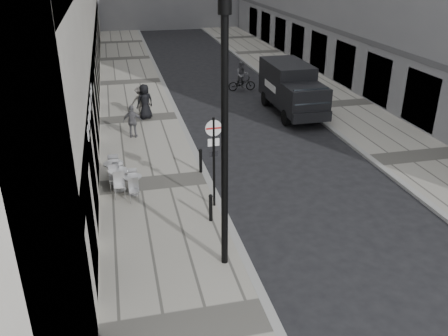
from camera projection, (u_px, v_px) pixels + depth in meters
The scene contains 14 objects.
sidewalk at pixel (140, 119), 24.40m from camera, with size 4.00×60.00×0.12m, color #9A968B.
far_sidewalk at pixel (337, 105), 26.70m from camera, with size 4.00×60.00×0.12m, color #9A968B.
sign_post at pixel (214, 150), 15.20m from camera, with size 0.54×0.09×3.13m.
lamppost at pixel (225, 130), 11.51m from camera, with size 0.31×0.31×6.97m.
bollard_near at pixel (201, 161), 18.25m from camera, with size 0.12×0.12×0.91m, color black.
bollard_far at pixel (211, 209), 14.95m from camera, with size 0.12×0.12×0.87m, color black.
panel_van at pixel (291, 86), 24.97m from camera, with size 2.07×5.46×2.56m.
cyclist at pixel (242, 79), 29.29m from camera, with size 1.71×0.67×1.82m.
pedestrian_a at pixel (133, 122), 21.55m from camera, with size 0.89×0.37×1.53m, color slate.
pedestrian_b at pixel (141, 101), 24.32m from camera, with size 1.04×0.60×1.60m, color #A09994.
pedestrian_c at pixel (145, 102), 23.94m from camera, with size 0.87×0.57×1.78m, color black.
cafe_table_near at pixel (133, 184), 16.60m from camera, with size 0.64×1.44×0.82m.
cafe_table_mid at pixel (114, 171), 17.40m from camera, with size 0.73×1.65×0.94m.
cafe_table_far at pixel (119, 178), 16.88m from camera, with size 0.71×1.60×0.91m.
Camera 1 is at (-3.10, -5.60, 7.97)m, focal length 38.00 mm.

